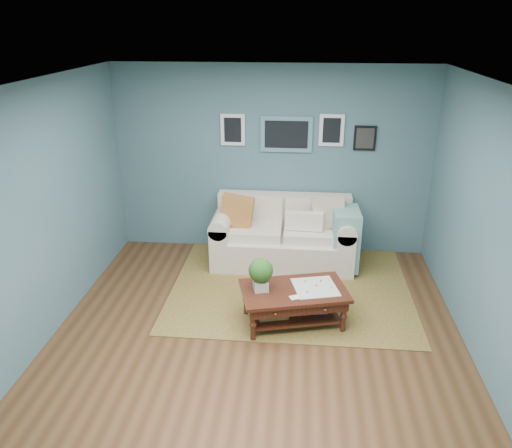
# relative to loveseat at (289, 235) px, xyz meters

# --- Properties ---
(room_shell) EXTENTS (5.00, 5.02, 2.70)m
(room_shell) POSITION_rel_loveseat_xyz_m (-0.28, -1.97, 0.94)
(room_shell) COLOR brown
(room_shell) RESTS_ON ground
(area_rug) EXTENTS (3.05, 2.44, 0.01)m
(area_rug) POSITION_rel_loveseat_xyz_m (0.05, -0.75, -0.41)
(area_rug) COLOR brown
(area_rug) RESTS_ON ground
(loveseat) EXTENTS (2.01, 0.91, 1.03)m
(loveseat) POSITION_rel_loveseat_xyz_m (0.00, 0.00, 0.00)
(loveseat) COLOR silver
(loveseat) RESTS_ON ground
(coffee_table) EXTENTS (1.30, 0.95, 0.82)m
(coffee_table) POSITION_rel_loveseat_xyz_m (0.04, -1.56, -0.06)
(coffee_table) COLOR black
(coffee_table) RESTS_ON ground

